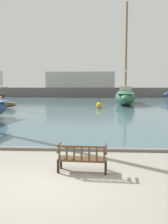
{
  "coord_description": "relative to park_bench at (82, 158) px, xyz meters",
  "views": [
    {
      "loc": [
        1.34,
        -6.71,
        2.86
      ],
      "look_at": [
        0.43,
        10.0,
        1.0
      ],
      "focal_mm": 40.0,
      "sensor_mm": 36.0,
      "label": 1
    }
  ],
  "objects": [
    {
      "name": "harbor_water",
      "position": [
        -0.85,
        42.81,
        -0.43
      ],
      "size": [
        100.0,
        80.0,
        0.08
      ],
      "primitive_type": "cube",
      "color": "#476670",
      "rests_on": "ground"
    },
    {
      "name": "quay_edge_kerb",
      "position": [
        -0.85,
        2.66,
        -0.41
      ],
      "size": [
        40.0,
        0.3,
        0.12
      ],
      "primitive_type": "cube",
      "color": "slate",
      "rests_on": "ground"
    },
    {
      "name": "far_breakwater",
      "position": [
        -1.69,
        47.47,
        1.35
      ],
      "size": [
        57.6,
        2.4,
        5.82
      ],
      "color": "#66605B",
      "rests_on": "ground"
    },
    {
      "name": "ground_plane",
      "position": [
        -0.85,
        -1.19,
        -0.47
      ],
      "size": [
        160.0,
        160.0,
        0.0
      ],
      "primitive_type": "plane",
      "color": "gray"
    },
    {
      "name": "sailboat_far_starboard",
      "position": [
        4.38,
        27.35,
        0.92
      ],
      "size": [
        3.96,
        11.17,
        13.95
      ],
      "color": "#2D6647",
      "rests_on": "harbor_water"
    },
    {
      "name": "park_bench",
      "position": [
        0.0,
        0.0,
        0.0
      ],
      "size": [
        1.63,
        0.61,
        0.92
      ],
      "color": "black",
      "rests_on": "ground"
    },
    {
      "name": "channel_buoy",
      "position": [
        0.68,
        21.09,
        -0.03
      ],
      "size": [
        0.72,
        0.72,
        1.42
      ],
      "color": "gold",
      "rests_on": "harbor_water"
    }
  ]
}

